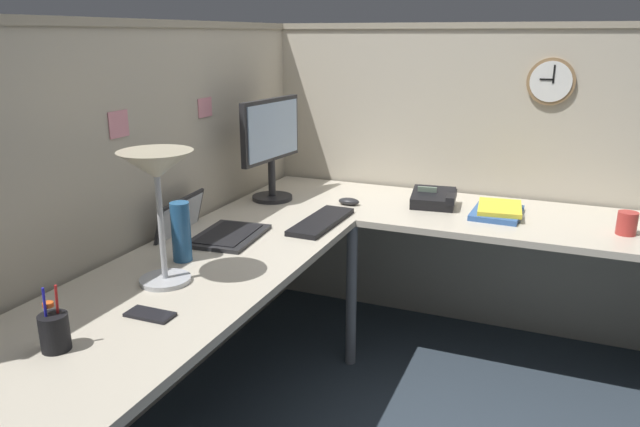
% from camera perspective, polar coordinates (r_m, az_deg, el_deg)
% --- Properties ---
extents(ground_plane, '(6.80, 6.80, 0.00)m').
position_cam_1_polar(ground_plane, '(2.81, 4.95, -16.15)').
color(ground_plane, '#2D3842').
extents(cubicle_wall_back, '(2.57, 0.12, 1.58)m').
position_cam_1_polar(cubicle_wall_back, '(2.56, -16.11, -0.53)').
color(cubicle_wall_back, '#B7AD99').
rests_on(cubicle_wall_back, ground).
extents(cubicle_wall_right, '(0.12, 2.37, 1.58)m').
position_cam_1_polar(cubicle_wall_right, '(3.24, 14.53, 3.18)').
color(cubicle_wall_right, '#B7AD99').
rests_on(cubicle_wall_right, ground).
extents(desk, '(2.35, 2.15, 0.73)m').
position_cam_1_polar(desk, '(2.38, 5.35, -5.34)').
color(desk, beige).
rests_on(desk, ground).
extents(monitor, '(0.46, 0.20, 0.50)m').
position_cam_1_polar(monitor, '(2.93, -4.67, 6.87)').
color(monitor, '#232326').
rests_on(monitor, desk).
extents(laptop, '(0.37, 0.41, 0.22)m').
position_cam_1_polar(laptop, '(2.49, -10.72, -1.54)').
color(laptop, '#232326').
rests_on(laptop, desk).
extents(keyboard, '(0.43, 0.15, 0.02)m').
position_cam_1_polar(keyboard, '(2.60, 0.13, -0.77)').
color(keyboard, black).
rests_on(keyboard, desk).
extents(computer_mouse, '(0.06, 0.10, 0.03)m').
position_cam_1_polar(computer_mouse, '(2.90, 2.78, 1.16)').
color(computer_mouse, '#232326').
rests_on(computer_mouse, desk).
extents(desk_lamp_dome, '(0.24, 0.24, 0.44)m').
position_cam_1_polar(desk_lamp_dome, '(1.96, -15.31, 3.45)').
color(desk_lamp_dome, '#B7BABF').
rests_on(desk_lamp_dome, desk).
extents(pen_cup, '(0.08, 0.08, 0.18)m').
position_cam_1_polar(pen_cup, '(1.73, -24.03, -10.25)').
color(pen_cup, black).
rests_on(pen_cup, desk).
extents(cell_phone, '(0.07, 0.15, 0.01)m').
position_cam_1_polar(cell_phone, '(1.85, -15.93, -9.27)').
color(cell_phone, black).
rests_on(cell_phone, desk).
extents(thermos_flask, '(0.07, 0.07, 0.22)m').
position_cam_1_polar(thermos_flask, '(2.21, -13.13, -1.72)').
color(thermos_flask, '#26598C').
rests_on(thermos_flask, desk).
extents(office_phone, '(0.21, 0.22, 0.11)m').
position_cam_1_polar(office_phone, '(2.90, 10.91, 1.34)').
color(office_phone, black).
rests_on(office_phone, desk).
extents(book_stack, '(0.30, 0.23, 0.04)m').
position_cam_1_polar(book_stack, '(2.84, 16.64, 0.25)').
color(book_stack, '#335999').
rests_on(book_stack, desk).
extents(coffee_mug, '(0.08, 0.08, 0.10)m').
position_cam_1_polar(coffee_mug, '(2.76, 27.27, -0.83)').
color(coffee_mug, '#B2332D').
rests_on(coffee_mug, desk).
extents(wall_clock, '(0.04, 0.22, 0.22)m').
position_cam_1_polar(wall_clock, '(3.08, 21.20, 11.68)').
color(wall_clock, olive).
extents(pinned_note_leftmost, '(0.10, 0.00, 0.10)m').
position_cam_1_polar(pinned_note_leftmost, '(2.30, -18.68, 8.08)').
color(pinned_note_leftmost, pink).
extents(pinned_note_middle, '(0.07, 0.00, 0.08)m').
position_cam_1_polar(pinned_note_middle, '(2.54, -14.23, 5.29)').
color(pinned_note_middle, '#8CCC99').
extents(pinned_note_rightmost, '(0.11, 0.00, 0.08)m').
position_cam_1_polar(pinned_note_rightmost, '(2.75, -10.93, 9.91)').
color(pinned_note_rightmost, pink).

